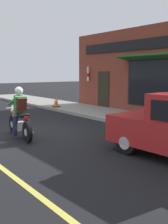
# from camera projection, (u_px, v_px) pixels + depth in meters

# --- Properties ---
(ground_plane) EXTENTS (80.00, 80.00, 0.00)m
(ground_plane) POSITION_uv_depth(u_px,v_px,m) (24.00, 134.00, 8.88)
(ground_plane) COLOR black
(sidewalk_curb) EXTENTS (2.60, 22.00, 0.14)m
(sidewalk_curb) POSITION_uv_depth(u_px,v_px,m) (83.00, 109.00, 14.17)
(sidewalk_curb) COLOR gray
(sidewalk_curb) RESTS_ON ground
(storefront_building) EXTENTS (1.25, 10.12, 4.20)m
(storefront_building) POSITION_uv_depth(u_px,v_px,m) (148.00, 71.00, 12.41)
(storefront_building) COLOR brown
(storefront_building) RESTS_ON ground
(motorcycle_with_rider) EXTENTS (0.62, 2.02, 1.62)m
(motorcycle_with_rider) POSITION_uv_depth(u_px,v_px,m) (20.00, 117.00, 8.23)
(motorcycle_with_rider) COLOR black
(motorcycle_with_rider) RESTS_ON ground
(traffic_cone) EXTENTS (0.36, 0.36, 0.60)m
(traffic_cone) POSITION_uv_depth(u_px,v_px,m) (56.00, 102.00, 14.56)
(traffic_cone) COLOR black
(traffic_cone) RESTS_ON sidewalk_curb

